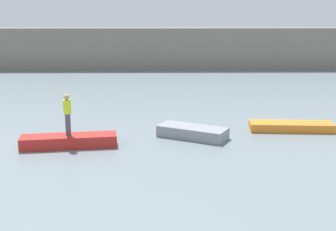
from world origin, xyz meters
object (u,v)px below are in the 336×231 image
person_hiviz_shirt (67,112)px  rowboat_grey (193,132)px  rowboat_red (69,141)px  rowboat_orange (291,126)px

person_hiviz_shirt → rowboat_grey: bearing=13.9°
rowboat_red → person_hiviz_shirt: (0.00, 0.00, 1.24)m
rowboat_grey → person_hiviz_shirt: size_ratio=1.75×
person_hiviz_shirt → rowboat_orange: bearing=13.7°
rowboat_orange → person_hiviz_shirt: person_hiviz_shirt is taller
rowboat_red → rowboat_orange: (10.03, 2.44, -0.06)m
person_hiviz_shirt → rowboat_red: bearing=-90.0°
rowboat_red → rowboat_orange: rowboat_red is taller
rowboat_red → person_hiviz_shirt: size_ratio=2.27×
rowboat_grey → rowboat_red: bearing=-138.7°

